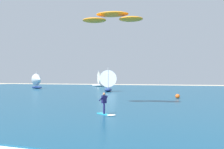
% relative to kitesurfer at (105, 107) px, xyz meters
% --- Properties ---
extents(ocean, '(160.00, 90.00, 0.10)m').
position_rel_kitesurfer_xyz_m(ocean, '(-0.26, 35.25, -0.65)').
color(ocean, navy).
rests_on(ocean, ground).
extents(kitesurfer, '(1.94, 1.55, 1.67)m').
position_rel_kitesurfer_xyz_m(kitesurfer, '(0.00, 0.00, 0.00)').
color(kitesurfer, '#26B2CC').
rests_on(kitesurfer, ocean).
extents(kite, '(6.52, 3.18, 0.95)m').
position_rel_kitesurfer_xyz_m(kite, '(-1.75, 6.44, 8.40)').
color(kite, orange).
extents(sailboat_far_right, '(3.93, 3.44, 4.42)m').
position_rel_kitesurfer_xyz_m(sailboat_far_right, '(-34.08, 38.93, 1.42)').
color(sailboat_far_right, navy).
rests_on(sailboat_far_right, ocean).
extents(sailboat_mid_right, '(3.85, 4.39, 4.94)m').
position_rel_kitesurfer_xyz_m(sailboat_mid_right, '(-11.64, 31.58, 1.66)').
color(sailboat_mid_right, navy).
rests_on(sailboat_mid_right, ocean).
extents(sailboat_trailing, '(4.84, 4.52, 5.38)m').
position_rel_kitesurfer_xyz_m(sailboat_trailing, '(-24.54, 59.08, 1.86)').
color(sailboat_trailing, white).
rests_on(sailboat_trailing, ocean).
extents(marker_buoy, '(0.62, 0.62, 0.62)m').
position_rel_kitesurfer_xyz_m(marker_buoy, '(3.62, 17.72, -0.29)').
color(marker_buoy, '#E55919').
rests_on(marker_buoy, ocean).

